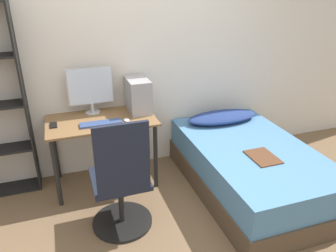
{
  "coord_description": "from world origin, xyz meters",
  "views": [
    {
      "loc": [
        -0.76,
        -1.96,
        2.03
      ],
      "look_at": [
        0.16,
        0.71,
        0.75
      ],
      "focal_mm": 35.0,
      "sensor_mm": 36.0,
      "label": 1
    }
  ],
  "objects": [
    {
      "name": "desk",
      "position": [
        -0.41,
        1.11,
        0.63
      ],
      "size": [
        1.07,
        0.62,
        0.74
      ],
      "color": "brown",
      "rests_on": "ground_plane"
    },
    {
      "name": "keyboard",
      "position": [
        -0.43,
        0.98,
        0.75
      ],
      "size": [
        0.4,
        0.12,
        0.02
      ],
      "color": "#33477A",
      "rests_on": "desk"
    },
    {
      "name": "monitor",
      "position": [
        -0.47,
        1.31,
        1.01
      ],
      "size": [
        0.46,
        0.15,
        0.48
      ],
      "color": "#B7B7BC",
      "rests_on": "desk"
    },
    {
      "name": "magazine",
      "position": [
        0.95,
        0.27,
        0.51
      ],
      "size": [
        0.24,
        0.32,
        0.01
      ],
      "color": "#56331E",
      "rests_on": "bed"
    },
    {
      "name": "office_chair",
      "position": [
        -0.39,
        0.33,
        0.42
      ],
      "size": [
        0.54,
        0.54,
        1.08
      ],
      "color": "black",
      "rests_on": "ground_plane"
    },
    {
      "name": "pillow",
      "position": [
        0.98,
        1.15,
        0.56
      ],
      "size": [
        0.84,
        0.36,
        0.11
      ],
      "color": "navy",
      "rests_on": "bed"
    },
    {
      "name": "wall_back",
      "position": [
        0.0,
        1.44,
        1.25
      ],
      "size": [
        8.0,
        0.05,
        2.5
      ],
      "color": "silver",
      "rests_on": "ground_plane"
    },
    {
      "name": "ground_plane",
      "position": [
        0.0,
        0.0,
        0.0
      ],
      "size": [
        14.0,
        14.0,
        0.0
      ],
      "primitive_type": "plane",
      "color": "brown"
    },
    {
      "name": "phone",
      "position": [
        -0.87,
        1.1,
        0.75
      ],
      "size": [
        0.07,
        0.14,
        0.01
      ],
      "color": "black",
      "rests_on": "desk"
    },
    {
      "name": "mouse",
      "position": [
        -0.18,
        0.98,
        0.75
      ],
      "size": [
        0.06,
        0.09,
        0.02
      ],
      "color": "silver",
      "rests_on": "desk"
    },
    {
      "name": "pc_tower",
      "position": [
        -0.0,
        1.21,
        0.92
      ],
      "size": [
        0.21,
        0.36,
        0.35
      ],
      "color": "#99999E",
      "rests_on": "desk"
    },
    {
      "name": "bed",
      "position": [
        0.98,
        0.5,
        0.25
      ],
      "size": [
        1.11,
        1.82,
        0.5
      ],
      "color": "#4C3D2D",
      "rests_on": "ground_plane"
    }
  ]
}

